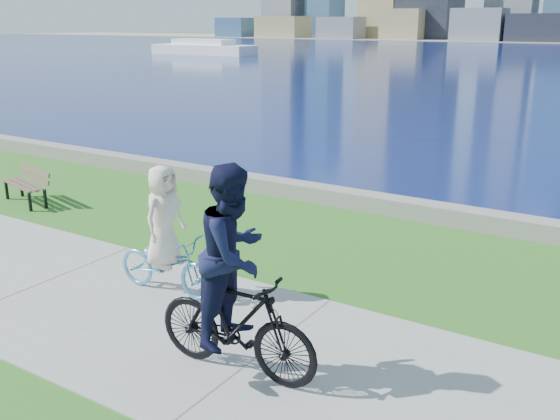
{
  "coord_description": "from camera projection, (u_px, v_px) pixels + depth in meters",
  "views": [
    {
      "loc": [
        7.76,
        -5.5,
        3.85
      ],
      "look_at": [
        2.93,
        2.12,
        1.1
      ],
      "focal_mm": 40.0,
      "sensor_mm": 36.0,
      "label": 1
    }
  ],
  "objects": [
    {
      "name": "ground",
      "position": [
        45.0,
        283.0,
        9.54
      ],
      "size": [
        320.0,
        320.0,
        0.0
      ],
      "primitive_type": "plane",
      "color": "#235C18",
      "rests_on": "ground"
    },
    {
      "name": "concrete_path",
      "position": [
        45.0,
        282.0,
        9.54
      ],
      "size": [
        80.0,
        3.5,
        0.02
      ],
      "primitive_type": "cube",
      "color": "gray",
      "rests_on": "ground"
    },
    {
      "name": "seawall",
      "position": [
        268.0,
        185.0,
        14.5
      ],
      "size": [
        90.0,
        0.5,
        0.35
      ],
      "primitive_type": "cube",
      "color": "slate",
      "rests_on": "ground"
    },
    {
      "name": "ferry_near",
      "position": [
        203.0,
        48.0,
        73.49
      ],
      "size": [
        13.1,
        3.74,
        1.78
      ],
      "color": "white",
      "rests_on": "ground"
    },
    {
      "name": "park_bench",
      "position": [
        28.0,
        182.0,
        13.6
      ],
      "size": [
        1.55,
        0.85,
        0.76
      ],
      "rotation": [
        0.0,
        0.0,
        -0.25
      ],
      "color": "black",
      "rests_on": "ground"
    },
    {
      "name": "cyclist_woman",
      "position": [
        165.0,
        247.0,
        8.96
      ],
      "size": [
        0.67,
        1.72,
        1.91
      ],
      "rotation": [
        0.0,
        0.0,
        1.62
      ],
      "color": "#56A9D2",
      "rests_on": "ground"
    },
    {
      "name": "cyclist_man",
      "position": [
        235.0,
        290.0,
        6.78
      ],
      "size": [
        0.8,
        2.06,
        2.43
      ],
      "rotation": [
        0.0,
        0.0,
        1.63
      ],
      "color": "black",
      "rests_on": "ground"
    }
  ]
}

